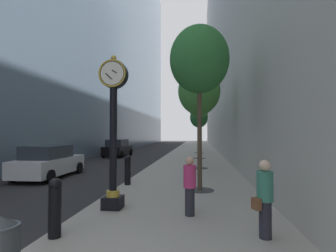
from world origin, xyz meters
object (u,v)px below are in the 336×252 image
street_tree_mid_near (199,91)px  car_black_mid (118,148)px  street_tree_far (199,118)px  pedestrian_walking (265,197)px  pedestrian_by_clock (190,185)px  bollard_third (128,169)px  street_tree_near (199,60)px  car_white_near (49,162)px  street_tree_mid_far (199,107)px  street_clock (113,124)px  bollard_nearest (55,206)px

street_tree_mid_near → car_black_mid: bearing=131.5°
street_tree_far → pedestrian_walking: (1.34, -24.37, -3.10)m
pedestrian_by_clock → bollard_third: bearing=124.9°
street_tree_near → car_white_near: size_ratio=1.38×
bollard_third → street_tree_mid_near: 7.81m
pedestrian_by_clock → street_tree_mid_far: bearing=89.0°
street_tree_mid_near → car_black_mid: street_tree_mid_near is taller
street_clock → pedestrian_walking: street_clock is taller
car_white_near → street_tree_near: bearing=-20.0°
street_clock → bollard_nearest: (-0.53, -2.25, -1.83)m
street_tree_near → pedestrian_walking: size_ratio=3.92×
car_black_mid → pedestrian_walking: bearing=-65.0°
street_tree_mid_near → street_tree_mid_far: (-0.00, 6.59, -0.32)m
street_tree_near → car_white_near: bearing=160.0°
bollard_third → street_tree_mid_far: bearing=76.1°
street_clock → bollard_nearest: street_clock is taller
street_tree_near → pedestrian_walking: street_tree_near is taller
car_white_near → street_tree_far: bearing=64.9°
street_tree_mid_near → pedestrian_walking: bearing=-83.1°
pedestrian_walking → car_white_near: pedestrian_walking is taller
street_tree_mid_far → street_tree_far: size_ratio=1.11×
street_clock → car_white_near: bearing=133.3°
street_tree_near → car_black_mid: bearing=117.3°
car_black_mid → street_tree_mid_far: bearing=-18.1°
pedestrian_by_clock → street_tree_far: bearing=89.3°
street_clock → bollard_third: street_clock is taller
street_tree_mid_near → car_white_near: street_tree_mid_near is taller
street_tree_near → bollard_nearest: bearing=-121.3°
bollard_third → street_tree_mid_far: (3.07, 12.40, 3.91)m
street_tree_mid_far → pedestrian_by_clock: size_ratio=3.63×
street_clock → car_white_near: street_clock is taller
car_white_near → pedestrian_walking: bearing=-38.9°
bollard_nearest → street_tree_mid_far: (3.07, 18.23, 3.91)m
car_white_near → car_black_mid: bearing=91.2°
street_tree_near → pedestrian_walking: (1.34, -4.60, -4.21)m
bollard_third → street_tree_far: (3.07, 18.99, 3.30)m
street_tree_mid_near → car_black_mid: 13.05m
pedestrian_by_clock → street_clock: bearing=169.6°
bollard_nearest → street_tree_mid_far: bearing=80.4°
pedestrian_walking → car_white_near: size_ratio=0.35×
bollard_nearest → pedestrian_by_clock: (2.80, 1.83, 0.17)m
street_tree_near → pedestrian_by_clock: 5.33m
street_tree_mid_near → pedestrian_walking: (1.34, -11.19, -4.03)m
street_tree_mid_far → pedestrian_by_clock: 16.82m
pedestrian_walking → street_clock: bearing=155.3°
street_clock → pedestrian_walking: 4.58m
street_tree_mid_far → car_black_mid: 9.44m
street_tree_mid_near → car_black_mid: size_ratio=1.40×
bollard_nearest → bollard_third: 5.84m
street_tree_mid_near → car_white_near: bearing=-154.9°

